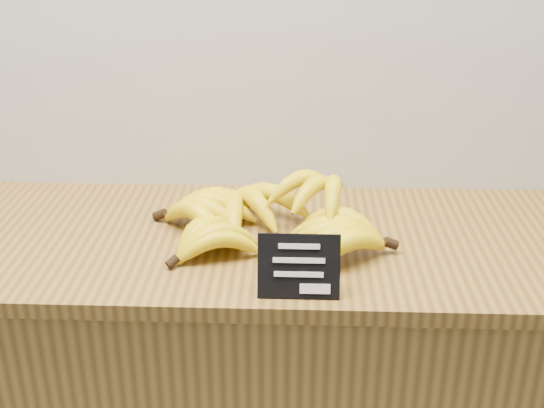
{
  "coord_description": "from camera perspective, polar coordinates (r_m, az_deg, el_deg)",
  "views": [
    {
      "loc": [
        -0.04,
        1.53,
        1.55
      ],
      "look_at": [
        -0.08,
        2.7,
        1.02
      ],
      "focal_mm": 45.0,
      "sensor_mm": 36.0,
      "label": 1
    }
  ],
  "objects": [
    {
      "name": "counter_top",
      "position": [
        1.37,
        0.08,
        -3.13
      ],
      "size": [
        1.46,
        0.54,
        0.03
      ],
      "primitive_type": "cube",
      "color": "brown",
      "rests_on": "counter"
    },
    {
      "name": "chalkboard_sign",
      "position": [
        1.14,
        2.26,
        -5.26
      ],
      "size": [
        0.14,
        0.04,
        0.11
      ],
      "primitive_type": "cube",
      "rotation": [
        -0.29,
        0.0,
        0.0
      ],
      "color": "black",
      "rests_on": "counter_top"
    },
    {
      "name": "banana_pile",
      "position": [
        1.35,
        -0.29,
        -1.0
      ],
      "size": [
        0.48,
        0.38,
        0.12
      ],
      "color": "yellow",
      "rests_on": "counter_top"
    }
  ]
}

